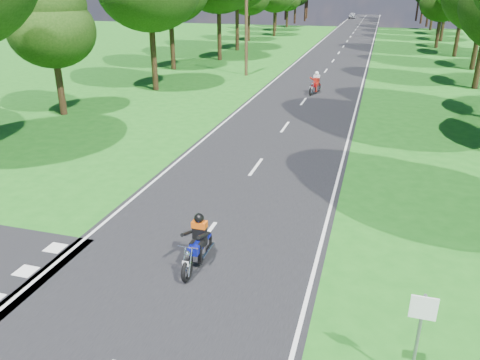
% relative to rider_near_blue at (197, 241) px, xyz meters
% --- Properties ---
extents(ground, '(160.00, 160.00, 0.00)m').
position_rel_rider_near_blue_xyz_m(ground, '(-0.34, -0.61, -0.73)').
color(ground, '#185D15').
rests_on(ground, ground).
extents(main_road, '(7.00, 140.00, 0.02)m').
position_rel_rider_near_blue_xyz_m(main_road, '(-0.34, 49.39, -0.72)').
color(main_road, black).
rests_on(main_road, ground).
extents(road_markings, '(7.40, 140.00, 0.01)m').
position_rel_rider_near_blue_xyz_m(road_markings, '(-0.48, 47.52, -0.71)').
color(road_markings, silver).
rests_on(road_markings, main_road).
extents(telegraph_pole, '(1.20, 0.26, 8.00)m').
position_rel_rider_near_blue_xyz_m(telegraph_pole, '(-6.34, 27.39, 3.34)').
color(telegraph_pole, '#382616').
rests_on(telegraph_pole, ground).
extents(road_sign, '(0.45, 0.07, 2.00)m').
position_rel_rider_near_blue_xyz_m(road_sign, '(5.16, -2.62, 0.61)').
color(road_sign, slate).
rests_on(road_sign, ground).
extents(rider_near_blue, '(0.58, 1.71, 1.42)m').
position_rel_rider_near_blue_xyz_m(rider_near_blue, '(0.00, 0.00, 0.00)').
color(rider_near_blue, '#0E179C').
rests_on(rider_near_blue, main_road).
extents(rider_far_red, '(0.95, 1.85, 1.47)m').
position_rel_rider_near_blue_xyz_m(rider_far_red, '(0.02, 21.92, 0.02)').
color(rider_far_red, '#9B0B0E').
rests_on(rider_far_red, main_road).
extents(distant_car, '(1.51, 3.70, 1.26)m').
position_rel_rider_near_blue_xyz_m(distant_car, '(-2.88, 102.77, -0.08)').
color(distant_car, '#AFB1B6').
rests_on(distant_car, main_road).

